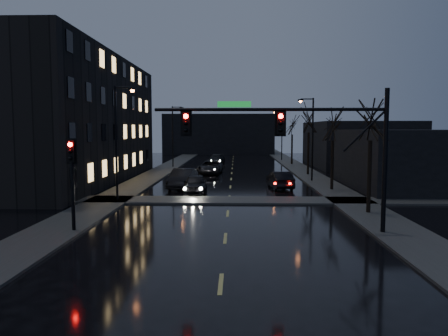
# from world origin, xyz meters

# --- Properties ---
(ground) EXTENTS (160.00, 160.00, 0.00)m
(ground) POSITION_xyz_m (0.00, 0.00, 0.00)
(ground) COLOR black
(ground) RESTS_ON ground
(sidewalk_left) EXTENTS (3.00, 140.00, 0.12)m
(sidewalk_left) POSITION_xyz_m (-8.50, 35.00, 0.06)
(sidewalk_left) COLOR #2D2D2B
(sidewalk_left) RESTS_ON ground
(sidewalk_right) EXTENTS (3.00, 140.00, 0.12)m
(sidewalk_right) POSITION_xyz_m (8.50, 35.00, 0.06)
(sidewalk_right) COLOR #2D2D2B
(sidewalk_right) RESTS_ON ground
(sidewalk_cross) EXTENTS (40.00, 3.00, 0.12)m
(sidewalk_cross) POSITION_xyz_m (0.00, 18.50, 0.06)
(sidewalk_cross) COLOR #2D2D2B
(sidewalk_cross) RESTS_ON ground
(apartment_block) EXTENTS (12.00, 30.00, 12.00)m
(apartment_block) POSITION_xyz_m (-16.50, 30.00, 6.00)
(apartment_block) COLOR black
(apartment_block) RESTS_ON ground
(commercial_right_near) EXTENTS (10.00, 14.00, 5.00)m
(commercial_right_near) POSITION_xyz_m (15.50, 26.00, 2.50)
(commercial_right_near) COLOR black
(commercial_right_near) RESTS_ON ground
(commercial_right_far) EXTENTS (12.00, 18.00, 6.00)m
(commercial_right_far) POSITION_xyz_m (17.00, 48.00, 3.00)
(commercial_right_far) COLOR black
(commercial_right_far) RESTS_ON ground
(far_block) EXTENTS (22.00, 10.00, 8.00)m
(far_block) POSITION_xyz_m (-3.00, 78.00, 4.00)
(far_block) COLOR black
(far_block) RESTS_ON ground
(signal_mast) EXTENTS (11.11, 0.41, 7.00)m
(signal_mast) POSITION_xyz_m (3.85, 9.00, 4.87)
(signal_mast) COLOR black
(signal_mast) RESTS_ON ground
(signal_pole_left) EXTENTS (0.35, 0.41, 4.53)m
(signal_pole_left) POSITION_xyz_m (-7.50, 8.99, 3.01)
(signal_pole_left) COLOR black
(signal_pole_left) RESTS_ON ground
(tree_near) EXTENTS (3.52, 3.52, 8.08)m
(tree_near) POSITION_xyz_m (8.40, 14.00, 6.22)
(tree_near) COLOR black
(tree_near) RESTS_ON ground
(tree_mid_a) EXTENTS (3.30, 3.30, 7.58)m
(tree_mid_a) POSITION_xyz_m (8.40, 24.00, 5.83)
(tree_mid_a) COLOR black
(tree_mid_a) RESTS_ON ground
(tree_mid_b) EXTENTS (3.74, 3.74, 8.59)m
(tree_mid_b) POSITION_xyz_m (8.40, 36.00, 6.61)
(tree_mid_b) COLOR black
(tree_mid_b) RESTS_ON ground
(tree_far) EXTENTS (3.43, 3.43, 7.88)m
(tree_far) POSITION_xyz_m (8.40, 50.00, 6.06)
(tree_far) COLOR black
(tree_far) RESTS_ON ground
(streetlight_l_near) EXTENTS (1.53, 0.28, 8.00)m
(streetlight_l_near) POSITION_xyz_m (-7.58, 18.00, 4.77)
(streetlight_l_near) COLOR black
(streetlight_l_near) RESTS_ON ground
(streetlight_l_far) EXTENTS (1.53, 0.28, 8.00)m
(streetlight_l_far) POSITION_xyz_m (-7.58, 45.00, 4.77)
(streetlight_l_far) COLOR black
(streetlight_l_far) RESTS_ON ground
(streetlight_r_mid) EXTENTS (1.53, 0.28, 8.00)m
(streetlight_r_mid) POSITION_xyz_m (7.58, 30.00, 4.77)
(streetlight_r_mid) COLOR black
(streetlight_r_mid) RESTS_ON ground
(streetlight_r_far) EXTENTS (1.53, 0.28, 8.00)m
(streetlight_r_far) POSITION_xyz_m (7.58, 58.00, 4.77)
(streetlight_r_far) COLOR black
(streetlight_r_far) RESTS_ON ground
(oncoming_car_a) EXTENTS (1.86, 4.39, 1.48)m
(oncoming_car_a) POSITION_xyz_m (-2.73, 22.33, 0.74)
(oncoming_car_a) COLOR black
(oncoming_car_a) RESTS_ON ground
(oncoming_car_b) EXTENTS (2.23, 5.20, 1.67)m
(oncoming_car_b) POSITION_xyz_m (-4.07, 25.10, 0.83)
(oncoming_car_b) COLOR black
(oncoming_car_b) RESTS_ON ground
(oncoming_car_c) EXTENTS (2.86, 5.52, 1.49)m
(oncoming_car_c) POSITION_xyz_m (-2.45, 37.05, 0.74)
(oncoming_car_c) COLOR black
(oncoming_car_c) RESTS_ON ground
(oncoming_car_d) EXTENTS (2.57, 5.15, 1.44)m
(oncoming_car_d) POSITION_xyz_m (-2.33, 50.44, 0.72)
(oncoming_car_d) COLOR black
(oncoming_car_d) RESTS_ON ground
(lead_car) EXTENTS (2.12, 4.64, 1.47)m
(lead_car) POSITION_xyz_m (4.23, 25.15, 0.74)
(lead_car) COLOR black
(lead_car) RESTS_ON ground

